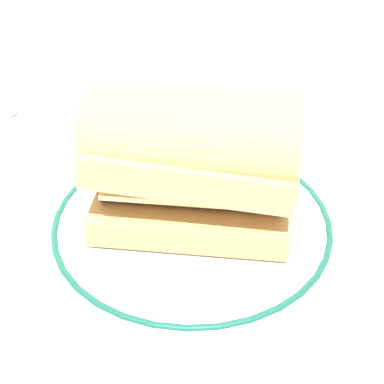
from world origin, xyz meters
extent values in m
plane|color=white|center=(0.00, 0.00, 0.00)|extent=(1.50, 1.50, 0.00)
cylinder|color=white|center=(0.02, 0.03, 0.01)|extent=(0.29, 0.29, 0.01)
torus|color=#195947|center=(0.02, 0.03, 0.01)|extent=(0.26, 0.26, 0.01)
cube|color=tan|center=(0.02, 0.03, 0.03)|extent=(0.20, 0.15, 0.03)
cylinder|color=#612D19|center=(0.02, 0.01, 0.05)|extent=(0.16, 0.07, 0.03)
cylinder|color=brown|center=(0.03, 0.04, 0.05)|extent=(0.16, 0.07, 0.03)
cube|color=#EAD67A|center=(0.02, 0.03, 0.07)|extent=(0.17, 0.13, 0.01)
cube|color=tan|center=(0.02, 0.03, 0.09)|extent=(0.20, 0.15, 0.04)
cylinder|color=tan|center=(0.02, 0.03, 0.10)|extent=(0.20, 0.13, 0.09)
cylinder|color=white|center=(-0.16, 0.20, 0.03)|extent=(0.03, 0.03, 0.05)
sphere|color=silver|center=(-0.16, 0.20, 0.06)|extent=(0.03, 0.03, 0.03)
camera|label=1|loc=(-0.04, -0.36, 0.35)|focal=51.04mm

